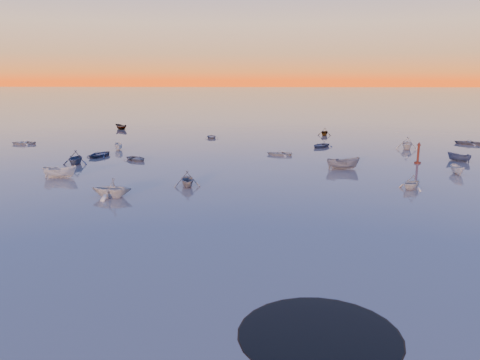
{
  "coord_description": "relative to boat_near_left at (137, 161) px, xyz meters",
  "views": [
    {
      "loc": [
        2.55,
        -18.29,
        11.9
      ],
      "look_at": [
        0.66,
        28.0,
        1.29
      ],
      "focal_mm": 35.0,
      "sensor_mm": 36.0,
      "label": 1
    }
  ],
  "objects": [
    {
      "name": "ground",
      "position": [
        14.48,
        54.83,
        0.0
      ],
      "size": [
        600.0,
        600.0,
        0.0
      ],
      "primitive_type": "plane",
      "color": "slate",
      "rests_on": "ground"
    },
    {
      "name": "moored_fleet",
      "position": [
        14.48,
        7.83,
        0.0
      ],
      "size": [
        124.0,
        58.0,
        1.2
      ],
      "primitive_type": null,
      "color": "silver",
      "rests_on": "ground"
    },
    {
      "name": "boat_near_left",
      "position": [
        0.0,
        0.0,
        0.0
      ],
      "size": [
        3.73,
        3.82,
        0.94
      ],
      "primitive_type": "imported",
      "rotation": [
        0.0,
        0.0,
        0.81
      ],
      "color": "slate",
      "rests_on": "ground"
    },
    {
      "name": "boat_near_center",
      "position": [
        27.73,
        -4.75,
        0.0
      ],
      "size": [
        2.12,
        4.37,
        1.47
      ],
      "primitive_type": "imported",
      "rotation": [
        0.0,
        0.0,
        1.65
      ],
      "color": "slate",
      "rests_on": "ground"
    },
    {
      "name": "channel_marker",
      "position": [
        38.5,
        -0.42,
        1.19
      ],
      "size": [
        0.85,
        0.85,
        3.01
      ],
      "color": "#4E1B10",
      "rests_on": "ground"
    }
  ]
}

